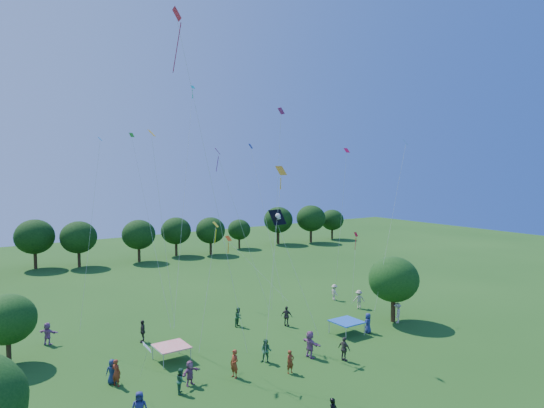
# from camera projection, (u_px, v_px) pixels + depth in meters

# --- Properties ---
(near_tree_north) EXTENTS (3.79, 3.79, 4.90)m
(near_tree_north) POSITION_uv_depth(u_px,v_px,m) (7.00, 319.00, 33.05)
(near_tree_north) COLOR #422B19
(near_tree_north) RESTS_ON ground
(near_tree_east) EXTENTS (4.38, 4.38, 5.76)m
(near_tree_east) POSITION_uv_depth(u_px,v_px,m) (394.00, 279.00, 42.31)
(near_tree_east) COLOR #422B19
(near_tree_east) RESTS_ON ground
(treeline) EXTENTS (88.01, 8.77, 6.77)m
(treeline) POSITION_uv_depth(u_px,v_px,m) (93.00, 236.00, 67.20)
(treeline) COLOR #422B19
(treeline) RESTS_ON ground
(tent_red_stripe) EXTENTS (2.20, 2.20, 1.10)m
(tent_red_stripe) POSITION_uv_depth(u_px,v_px,m) (171.00, 346.00, 33.87)
(tent_red_stripe) COLOR red
(tent_red_stripe) RESTS_ON ground
(tent_blue) EXTENTS (2.20, 2.20, 1.10)m
(tent_blue) POSITION_uv_depth(u_px,v_px,m) (347.00, 322.00, 39.32)
(tent_blue) COLOR blue
(tent_blue) RESTS_ON ground
(crowd_person_0) EXTENTS (0.93, 0.74, 1.65)m
(crowd_person_0) POSITION_uv_depth(u_px,v_px,m) (368.00, 323.00, 39.61)
(crowd_person_0) COLOR navy
(crowd_person_0) RESTS_ON ground
(crowd_person_1) EXTENTS (0.56, 0.75, 1.82)m
(crowd_person_1) POSITION_uv_depth(u_px,v_px,m) (234.00, 364.00, 31.18)
(crowd_person_1) COLOR maroon
(crowd_person_1) RESTS_ON ground
(crowd_person_2) EXTENTS (0.68, 0.85, 1.52)m
(crowd_person_2) POSITION_uv_depth(u_px,v_px,m) (181.00, 381.00, 29.03)
(crowd_person_2) COLOR #25573B
(crowd_person_2) RESTS_ON ground
(crowd_person_3) EXTENTS (1.26, 1.03, 1.77)m
(crowd_person_3) POSITION_uv_depth(u_px,v_px,m) (359.00, 299.00, 46.61)
(crowd_person_3) COLOR #B4A590
(crowd_person_3) RESTS_ON ground
(crowd_person_4) EXTENTS (0.81, 1.12, 1.74)m
(crowd_person_4) POSITION_uv_depth(u_px,v_px,m) (143.00, 331.00, 37.52)
(crowd_person_4) COLOR #362F2B
(crowd_person_4) RESTS_ON ground
(crowd_person_5) EXTENTS (1.54, 0.95, 1.56)m
(crowd_person_5) POSITION_uv_depth(u_px,v_px,m) (190.00, 373.00, 30.08)
(crowd_person_5) COLOR #834C71
(crowd_person_5) RESTS_ON ground
(crowd_person_6) EXTENTS (0.83, 0.55, 1.55)m
(crowd_person_6) POSITION_uv_depth(u_px,v_px,m) (112.00, 371.00, 30.32)
(crowd_person_6) COLOR navy
(crowd_person_6) RESTS_ON ground
(crowd_person_7) EXTENTS (0.58, 0.37, 1.54)m
(crowd_person_7) POSITION_uv_depth(u_px,v_px,m) (290.00, 362.00, 31.84)
(crowd_person_7) COLOR maroon
(crowd_person_7) RESTS_ON ground
(crowd_person_8) EXTENTS (0.88, 0.89, 1.65)m
(crowd_person_8) POSITION_uv_depth(u_px,v_px,m) (266.00, 351.00, 33.57)
(crowd_person_8) COLOR #296039
(crowd_person_8) RESTS_ON ground
(crowd_person_9) EXTENTS (1.23, 1.11, 1.77)m
(crowd_person_9) POSITION_uv_depth(u_px,v_px,m) (397.00, 313.00, 42.20)
(crowd_person_9) COLOR beige
(crowd_person_9) RESTS_ON ground
(crowd_person_10) EXTENTS (0.93, 1.10, 1.72)m
(crowd_person_10) POSITION_uv_depth(u_px,v_px,m) (287.00, 316.00, 41.33)
(crowd_person_10) COLOR #3D3631
(crowd_person_10) RESTS_ON ground
(crowd_person_11) EXTENTS (0.71, 1.82, 1.93)m
(crowd_person_11) POSITION_uv_depth(u_px,v_px,m) (310.00, 344.00, 34.49)
(crowd_person_11) COLOR #9B5A8E
(crowd_person_11) RESTS_ON ground
(crowd_person_12) EXTENTS (1.00, 0.83, 1.78)m
(crowd_person_12) POSITION_uv_depth(u_px,v_px,m) (139.00, 408.00, 25.45)
(crowd_person_12) COLOR navy
(crowd_person_12) RESTS_ON ground
(crowd_person_13) EXTENTS (0.69, 0.76, 1.71)m
(crowd_person_13) POSITION_uv_depth(u_px,v_px,m) (116.00, 373.00, 29.95)
(crowd_person_13) COLOR maroon
(crowd_person_13) RESTS_ON ground
(crowd_person_14) EXTENTS (0.92, 0.81, 1.65)m
(crowd_person_14) POSITION_uv_depth(u_px,v_px,m) (239.00, 317.00, 41.25)
(crowd_person_14) COLOR #204C29
(crowd_person_14) RESTS_ON ground
(crowd_person_15) EXTENTS (0.65, 1.13, 1.62)m
(crowd_person_15) POSITION_uv_depth(u_px,v_px,m) (334.00, 292.00, 49.48)
(crowd_person_15) COLOR #C5AF9D
(crowd_person_15) RESTS_ON ground
(crowd_person_16) EXTENTS (0.61, 1.06, 1.70)m
(crowd_person_16) POSITION_uv_depth(u_px,v_px,m) (344.00, 349.00, 33.88)
(crowd_person_16) COLOR #464038
(crowd_person_16) RESTS_ON ground
(crowd_person_17) EXTENTS (1.53, 1.54, 1.71)m
(crowd_person_17) POSITION_uv_depth(u_px,v_px,m) (47.00, 333.00, 37.03)
(crowd_person_17) COLOR #A25E9F
(crowd_person_17) RESTS_ON ground
(pirate_kite) EXTENTS (2.19, 3.62, 9.06)m
(pirate_kite) POSITION_uv_depth(u_px,v_px,m) (278.00, 218.00, 36.27)
(pirate_kite) COLOR black
(red_high_kite) EXTENTS (4.41, 1.69, 21.80)m
(red_high_kite) POSITION_uv_depth(u_px,v_px,m) (188.00, 76.00, 29.59)
(red_high_kite) COLOR red
(small_kite_0) EXTENTS (0.59, 1.59, 14.11)m
(small_kite_0) POSITION_uv_depth(u_px,v_px,m) (344.00, 181.00, 47.06)
(small_kite_0) COLOR red
(small_kite_1) EXTENTS (2.06, 0.79, 14.95)m
(small_kite_1) POSITION_uv_depth(u_px,v_px,m) (156.00, 170.00, 35.29)
(small_kite_1) COLOR yellow
(small_kite_2) EXTENTS (2.14, 0.94, 12.33)m
(small_kite_2) POSITION_uv_depth(u_px,v_px,m) (279.00, 196.00, 30.78)
(small_kite_2) COLOR #FFA316
(small_kite_3) EXTENTS (3.75, 0.67, 14.64)m
(small_kite_3) POSITION_uv_depth(u_px,v_px,m) (399.00, 177.00, 41.73)
(small_kite_3) COLOR green
(small_kite_4) EXTENTS (0.50, 6.28, 14.61)m
(small_kite_4) POSITION_uv_depth(u_px,v_px,m) (257.00, 178.00, 47.47)
(small_kite_4) COLOR #141FD0
(small_kite_5) EXTENTS (4.07, 2.51, 13.85)m
(small_kite_5) POSITION_uv_depth(u_px,v_px,m) (226.00, 178.00, 40.47)
(small_kite_5) COLOR #8D1788
(small_kite_6) EXTENTS (1.13, 4.04, 3.33)m
(small_kite_6) POSITION_uv_depth(u_px,v_px,m) (146.00, 351.00, 24.99)
(small_kite_6) COLOR white
(small_kite_7) EXTENTS (4.41, 5.19, 19.33)m
(small_kite_7) POSITION_uv_depth(u_px,v_px,m) (187.00, 161.00, 40.25)
(small_kite_7) COLOR #0CBEB9
(small_kite_8) EXTENTS (0.82, 0.36, 6.40)m
(small_kite_8) POSITION_uv_depth(u_px,v_px,m) (355.00, 246.00, 43.75)
(small_kite_8) COLOR red
(small_kite_9) EXTENTS (3.31, 6.22, 5.60)m
(small_kite_9) POSITION_uv_depth(u_px,v_px,m) (235.00, 247.00, 46.80)
(small_kite_9) COLOR #FC530D
(small_kite_10) EXTENTS (1.66, 0.57, 8.63)m
(small_kite_10) POSITION_uv_depth(u_px,v_px,m) (213.00, 247.00, 32.21)
(small_kite_10) COLOR yellow
(small_kite_11) EXTENTS (1.74, 3.85, 14.96)m
(small_kite_11) POSITION_uv_depth(u_px,v_px,m) (143.00, 193.00, 37.67)
(small_kite_11) COLOR green
(small_kite_12) EXTENTS (2.06, 0.43, 14.50)m
(small_kite_12) POSITION_uv_depth(u_px,v_px,m) (94.00, 202.00, 36.14)
(small_kite_12) COLOR #1793E9
(small_kite_13) EXTENTS (1.17, 3.05, 16.89)m
(small_kite_13) POSITION_uv_depth(u_px,v_px,m) (279.00, 158.00, 38.62)
(small_kite_13) COLOR #911877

